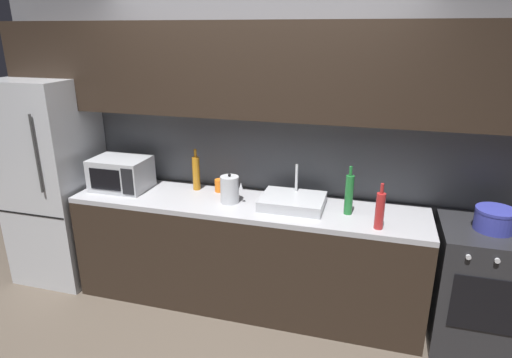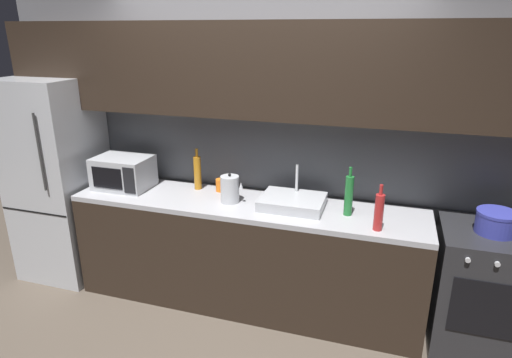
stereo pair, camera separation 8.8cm
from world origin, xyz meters
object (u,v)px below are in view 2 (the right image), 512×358
Objects in this scene: refrigerator at (59,180)px; kettle at (230,189)px; mug_orange at (221,185)px; microwave at (123,172)px; wine_bottle_red at (379,212)px; cooking_pot at (496,222)px; wine_bottle_amber at (197,172)px; oven_range at (479,290)px; wine_bottle_green at (349,195)px.

kettle is (1.66, -0.02, 0.10)m from refrigerator.
mug_orange is at bearing 6.99° from refrigerator.
refrigerator is at bearing 179.26° from kettle.
microwave is 2.12m from wine_bottle_red.
cooking_pot is (3.54, 0.00, 0.07)m from refrigerator.
cooking_pot reaches higher than mug_orange.
cooking_pot is at bearing -4.49° from wine_bottle_amber.
microwave is 1.77× the size of cooking_pot.
oven_range is 1.94m from kettle.
wine_bottle_amber is 3.35× the size of mug_orange.
wine_bottle_red is at bearing -5.59° from microwave.
microwave is 1.26× the size of wine_bottle_green.
cooking_pot is (2.04, -0.18, 0.02)m from mug_orange.
mug_orange is (-0.16, 0.21, -0.05)m from kettle.
wine_bottle_amber reaches higher than oven_range.
kettle is 2.25× the size of mug_orange.
wine_bottle_green is at bearing 138.47° from wine_bottle_red.
wine_bottle_red is (2.11, -0.21, -0.00)m from microwave.
mug_orange reaches higher than oven_range.
microwave is at bearing 179.66° from wine_bottle_green.
refrigerator reaches higher than microwave.
cooking_pot is at bearing 0.66° from kettle.
oven_range is at bearing 14.51° from wine_bottle_red.
kettle is at bearing 171.59° from wine_bottle_red.
wine_bottle_red reaches higher than mug_orange.
cooking_pot is (1.88, 0.02, -0.03)m from kettle.
wine_bottle_green reaches higher than wine_bottle_red.
refrigerator is at bearing -172.25° from wine_bottle_amber.
microwave is 1.89m from wine_bottle_green.
kettle is at bearing -178.19° from wine_bottle_green.
microwave is at bearing -165.63° from wine_bottle_amber.
kettle is at bearing -179.34° from cooking_pot.
mug_orange is (1.50, 0.18, 0.05)m from refrigerator.
mug_orange is 0.40× the size of cooking_pot.
cooking_pot is at bearing -0.42° from wine_bottle_green.
cooking_pot is at bearing 0.00° from refrigerator.
wine_bottle_amber is 1.29m from wine_bottle_green.
wine_bottle_red is 1.25× the size of cooking_pot.
oven_range is 2.55× the size of wine_bottle_amber.
kettle is at bearing -51.79° from mug_orange.
kettle is 0.65× the size of wine_bottle_green.
microwave is 0.99m from kettle.
oven_range is 1.12m from wine_bottle_green.
kettle is at bearing -179.37° from oven_range.
wine_bottle_green reaches higher than oven_range.
refrigerator is at bearing -179.84° from wine_bottle_green.
refrigerator is 2.80m from wine_bottle_red.
microwave is at bearing -168.60° from mug_orange.
wine_bottle_red is 0.89× the size of wine_bottle_green.
refrigerator reaches higher than mug_orange.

